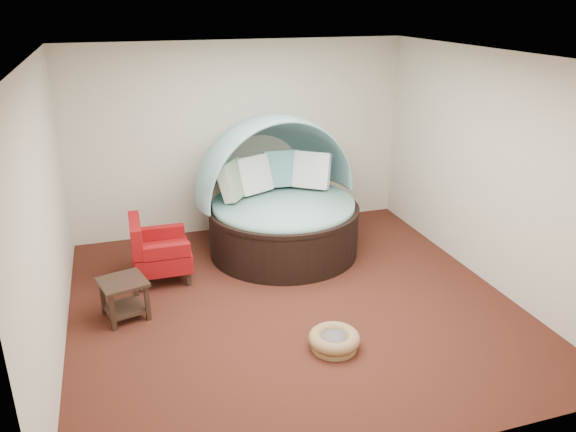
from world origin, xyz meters
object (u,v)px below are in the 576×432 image
object	(u,v)px
pet_basket	(334,340)
side_table	(124,294)
red_armchair	(157,251)
canopy_daybed	(279,190)

from	to	relation	value
pet_basket	side_table	size ratio (longest dim) A/B	1.19
pet_basket	red_armchair	bearing A→B (deg)	126.71
canopy_daybed	side_table	bearing A→B (deg)	-159.81
canopy_daybed	red_armchair	world-z (taller)	canopy_daybed
pet_basket	canopy_daybed	bearing A→B (deg)	85.90
red_armchair	canopy_daybed	bearing A→B (deg)	14.55
canopy_daybed	side_table	xyz separation A→B (m)	(-2.17, -1.24, -0.58)
canopy_daybed	red_armchair	xyz separation A→B (m)	(-1.73, -0.42, -0.50)
canopy_daybed	side_table	size ratio (longest dim) A/B	4.18
red_armchair	side_table	xyz separation A→B (m)	(-0.44, -0.82, -0.09)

